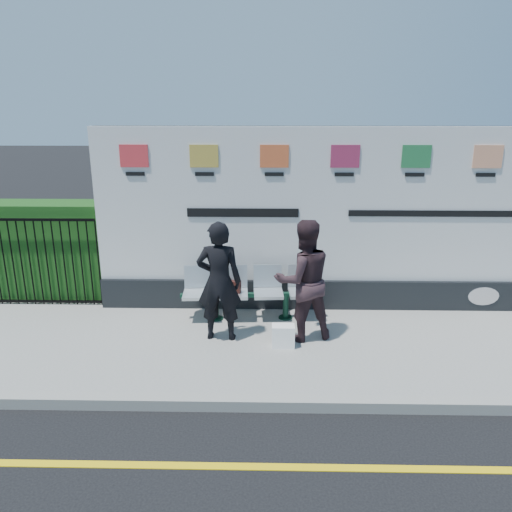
{
  "coord_description": "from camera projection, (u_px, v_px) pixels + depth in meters",
  "views": [
    {
      "loc": [
        -0.72,
        -4.11,
        3.44
      ],
      "look_at": [
        -0.87,
        3.08,
        1.25
      ],
      "focal_mm": 35.0,
      "sensor_mm": 36.0,
      "label": 1
    }
  ],
  "objects": [
    {
      "name": "ground",
      "position": [
        338.0,
        468.0,
        4.92
      ],
      "size": [
        80.0,
        80.0,
        0.0
      ],
      "primitive_type": "plane",
      "color": "black"
    },
    {
      "name": "handbag_brown",
      "position": [
        233.0,
        287.0,
        7.91
      ],
      "size": [
        0.26,
        0.16,
        0.19
      ],
      "primitive_type": "cube",
      "rotation": [
        0.0,
        0.0,
        -0.24
      ],
      "color": "black",
      "rests_on": "bench"
    },
    {
      "name": "billboard",
      "position": [
        340.0,
        233.0,
        8.18
      ],
      "size": [
        8.0,
        0.3,
        3.0
      ],
      "color": "black",
      "rests_on": "pavement"
    },
    {
      "name": "kerb",
      "position": [
        326.0,
        404.0,
        5.86
      ],
      "size": [
        14.0,
        0.18,
        0.14
      ],
      "primitive_type": "cube",
      "color": "gray",
      "rests_on": "ground"
    },
    {
      "name": "carrier_bag_white",
      "position": [
        283.0,
        336.0,
        7.1
      ],
      "size": [
        0.32,
        0.19,
        0.32
      ],
      "primitive_type": "cube",
      "color": "white",
      "rests_on": "pavement"
    },
    {
      "name": "yellow_line",
      "position": [
        338.0,
        468.0,
        4.92
      ],
      "size": [
        14.0,
        0.1,
        0.01
      ],
      "primitive_type": "cube",
      "color": "yellow",
      "rests_on": "ground"
    },
    {
      "name": "railing",
      "position": [
        38.0,
        262.0,
        8.44
      ],
      "size": [
        2.05,
        0.06,
        1.54
      ],
      "primitive_type": null,
      "color": "black",
      "rests_on": "pavement"
    },
    {
      "name": "pavement",
      "position": [
        315.0,
        346.0,
        7.29
      ],
      "size": [
        14.0,
        3.0,
        0.12
      ],
      "primitive_type": "cube",
      "color": "gray",
      "rests_on": "ground"
    },
    {
      "name": "bench",
      "position": [
        251.0,
        305.0,
        8.01
      ],
      "size": [
        2.17,
        0.68,
        0.46
      ],
      "primitive_type": null,
      "rotation": [
        0.0,
        0.0,
        0.05
      ],
      "color": "silver",
      "rests_on": "pavement"
    },
    {
      "name": "woman_left",
      "position": [
        219.0,
        281.0,
        7.16
      ],
      "size": [
        0.66,
        0.45,
        1.77
      ],
      "primitive_type": "imported",
      "rotation": [
        0.0,
        0.0,
        3.1
      ],
      "color": "black",
      "rests_on": "pavement"
    },
    {
      "name": "hedge",
      "position": [
        49.0,
        250.0,
        8.84
      ],
      "size": [
        2.35,
        0.7,
        1.7
      ],
      "primitive_type": "cube",
      "color": "#1B4A16",
      "rests_on": "pavement"
    },
    {
      "name": "woman_right",
      "position": [
        303.0,
        280.0,
        7.19
      ],
      "size": [
        1.02,
        0.89,
        1.79
      ],
      "primitive_type": "imported",
      "rotation": [
        0.0,
        0.0,
        3.42
      ],
      "color": "#312024",
      "rests_on": "pavement"
    }
  ]
}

